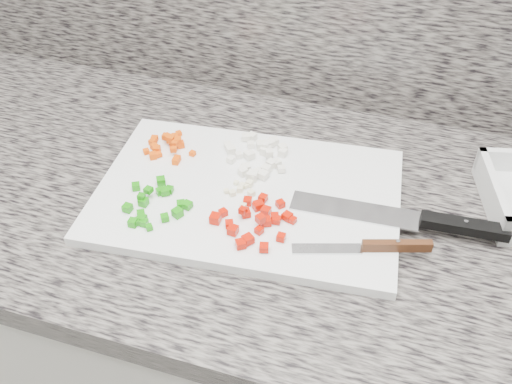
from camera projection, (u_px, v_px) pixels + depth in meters
cabinet at (286, 365)px, 1.21m from camera, size 3.92×0.62×0.86m
countertop at (296, 211)px, 0.92m from camera, size 3.96×0.64×0.04m
cutting_board at (248, 195)px, 0.91m from camera, size 0.50×0.36×0.02m
carrot_pile at (167, 145)px, 0.98m from camera, size 0.09×0.09×0.02m
onion_pile at (258, 157)px, 0.96m from camera, size 0.12×0.12×0.02m
green_pepper_pile at (154, 204)px, 0.87m from camera, size 0.11×0.12×0.02m
red_pepper_pile at (255, 220)px, 0.84m from camera, size 0.12×0.12×0.02m
garlic_pile at (243, 191)px, 0.89m from camera, size 0.05×0.06×0.01m
chef_knife at (426, 221)px, 0.84m from camera, size 0.32×0.05×0.02m
paring_knife at (379, 247)px, 0.80m from camera, size 0.19×0.07×0.02m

